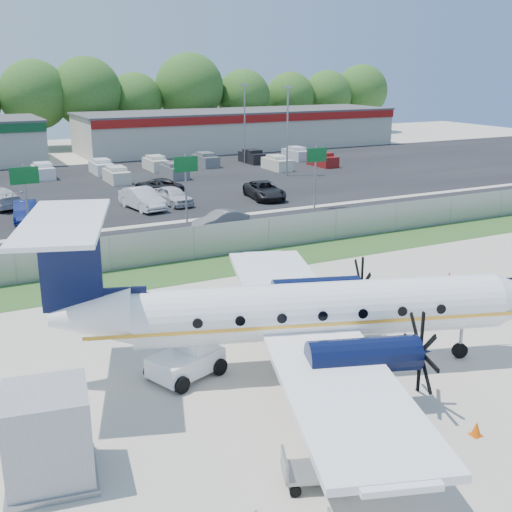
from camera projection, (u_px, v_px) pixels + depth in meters
name	position (u px, v px, depth m)	size (l,w,h in m)	color
ground	(323.00, 347.00, 26.05)	(170.00, 170.00, 0.00)	beige
grass_verge	(208.00, 268.00, 36.29)	(170.00, 4.00, 0.02)	#2D561E
access_road	(166.00, 240.00, 42.27)	(170.00, 8.00, 0.02)	black
parking_lot	(91.00, 188.00, 60.20)	(170.00, 32.00, 0.02)	black
perimeter_fence	(194.00, 243.00, 37.72)	(120.00, 0.06, 1.99)	gray
building_east	(239.00, 129.00, 89.59)	(44.40, 12.40, 5.24)	beige
sign_left	(25.00, 186.00, 41.09)	(1.80, 0.26, 5.00)	gray
sign_mid	(186.00, 174.00, 45.90)	(1.80, 0.26, 5.00)	gray
sign_right	(316.00, 164.00, 50.70)	(1.80, 0.26, 5.00)	gray
light_pole_ne	(287.00, 125.00, 65.75)	(0.90, 0.35, 9.09)	gray
light_pole_se	(245.00, 118.00, 74.29)	(0.90, 0.35, 9.09)	gray
tree_line	(34.00, 149.00, 89.24)	(112.00, 6.00, 14.00)	#2E5D1B
aircraft	(309.00, 310.00, 23.57)	(19.81, 19.31, 6.07)	white
pushback_tug	(188.00, 359.00, 23.49)	(3.01, 2.64, 1.41)	white
baggage_cart_far	(316.00, 470.00, 17.39)	(2.06, 1.66, 0.94)	gray
service_container	(49.00, 439.00, 17.39)	(2.78, 2.78, 2.69)	#A3A4A9
cone_nose	(449.00, 276.00, 34.22)	(0.34, 0.34, 0.48)	#E35207
cone_port_wing	(476.00, 429.00, 19.76)	(0.33, 0.33, 0.48)	#E35207
cone_starboard_wing	(314.00, 300.00, 30.64)	(0.37, 0.37, 0.53)	#E35207
road_car_mid	(221.00, 230.00, 44.83)	(1.43, 4.09, 1.35)	#595B5E
parked_car_b	(26.00, 221.00, 47.40)	(1.57, 4.50, 1.48)	navy
parked_car_c	(143.00, 209.00, 51.35)	(1.82, 5.21, 1.72)	silver
parked_car_d	(173.00, 205.00, 52.97)	(1.82, 4.53, 1.54)	silver
parked_car_e	(264.00, 199.00, 55.42)	(2.49, 5.40, 1.50)	black
parked_car_g	(159.00, 194.00, 57.51)	(2.42, 5.25, 1.46)	black
far_parking_rows	(80.00, 180.00, 64.48)	(56.00, 10.00, 1.60)	gray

